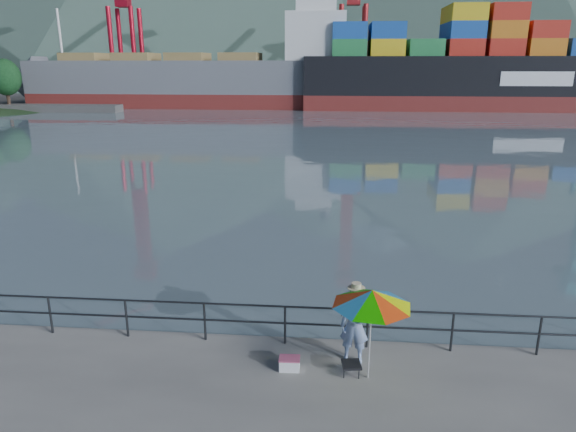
% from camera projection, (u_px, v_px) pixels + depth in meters
% --- Properties ---
extents(harbor_water, '(500.00, 280.00, 0.00)m').
position_uv_depth(harbor_water, '(326.00, 89.00, 135.23)').
color(harbor_water, slate).
rests_on(harbor_water, ground).
extents(far_dock, '(200.00, 40.00, 0.40)m').
position_uv_depth(far_dock, '(375.00, 99.00, 99.08)').
color(far_dock, '#514F4C').
rests_on(far_dock, ground).
extents(guardrail, '(22.00, 0.06, 1.03)m').
position_uv_depth(guardrail, '(245.00, 323.00, 12.62)').
color(guardrail, '#2D3033').
rests_on(guardrail, ground).
extents(port_cranes, '(116.00, 28.00, 38.40)m').
position_uv_depth(port_cranes, '(513.00, 4.00, 84.17)').
color(port_cranes, red).
rests_on(port_cranes, ground).
extents(container_stacks, '(58.00, 8.40, 7.80)m').
position_uv_depth(container_stacks, '(488.00, 85.00, 98.06)').
color(container_stacks, gray).
rests_on(container_stacks, ground).
extents(fisherman, '(0.72, 0.54, 1.82)m').
position_uv_depth(fisherman, '(355.00, 326.00, 11.68)').
color(fisherman, '#1C4792').
rests_on(fisherman, ground).
extents(beach_umbrella, '(2.10, 2.10, 2.10)m').
position_uv_depth(beach_umbrella, '(372.00, 298.00, 10.75)').
color(beach_umbrella, white).
rests_on(beach_umbrella, ground).
extents(folding_stool, '(0.46, 0.46, 0.27)m').
position_uv_depth(folding_stool, '(351.00, 368.00, 11.38)').
color(folding_stool, black).
rests_on(folding_stool, ground).
extents(cooler_bag, '(0.46, 0.31, 0.26)m').
position_uv_depth(cooler_bag, '(290.00, 364.00, 11.57)').
color(cooler_bag, white).
rests_on(cooler_bag, ground).
extents(fishing_rod, '(0.02, 1.83, 1.29)m').
position_uv_depth(fishing_rod, '(341.00, 343.00, 12.68)').
color(fishing_rod, black).
rests_on(fishing_rod, ground).
extents(bulk_carrier, '(55.81, 9.66, 14.50)m').
position_uv_depth(bulk_carrier, '(217.00, 80.00, 82.38)').
color(bulk_carrier, maroon).
rests_on(bulk_carrier, ground).
extents(container_ship, '(66.23, 11.04, 18.10)m').
position_uv_depth(container_ship, '(536.00, 69.00, 77.37)').
color(container_ship, maroon).
rests_on(container_ship, ground).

